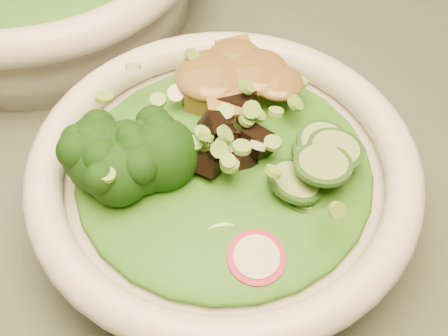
{
  "coord_description": "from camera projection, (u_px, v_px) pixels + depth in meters",
  "views": [
    {
      "loc": [
        0.02,
        -0.21,
        1.12
      ],
      "look_at": [
        0.0,
        0.04,
        0.81
      ],
      "focal_mm": 50.0,
      "sensor_mm": 36.0,
      "label": 1
    }
  ],
  "objects": [
    {
      "name": "dining_table",
      "position": [
        221.0,
        329.0,
        0.51
      ],
      "size": [
        1.2,
        0.8,
        0.75
      ],
      "color": "black",
      "rests_on": "ground"
    },
    {
      "name": "salad_bowl",
      "position": [
        224.0,
        186.0,
        0.41
      ],
      "size": [
        0.25,
        0.25,
        0.07
      ],
      "rotation": [
        0.0,
        0.0,
        0.21
      ],
      "color": "silver",
      "rests_on": "dining_table"
    },
    {
      "name": "lettuce_bed",
      "position": [
        224.0,
        167.0,
        0.4
      ],
      "size": [
        0.19,
        0.19,
        0.02
      ],
      "primitive_type": "ellipsoid",
      "color": "#1A6315",
      "rests_on": "salad_bowl"
    },
    {
      "name": "broccoli_florets",
      "position": [
        130.0,
        152.0,
        0.39
      ],
      "size": [
        0.09,
        0.08,
        0.04
      ],
      "primitive_type": null,
      "rotation": [
        0.0,
        0.0,
        0.21
      ],
      "color": "black",
      "rests_on": "salad_bowl"
    },
    {
      "name": "radish_slices",
      "position": [
        224.0,
        249.0,
        0.36
      ],
      "size": [
        0.11,
        0.06,
        0.02
      ],
      "primitive_type": null,
      "rotation": [
        0.0,
        0.0,
        0.21
      ],
      "color": "#A50C3A",
      "rests_on": "salad_bowl"
    },
    {
      "name": "cucumber_slices",
      "position": [
        322.0,
        161.0,
        0.39
      ],
      "size": [
        0.08,
        0.08,
        0.03
      ],
      "primitive_type": null,
      "rotation": [
        0.0,
        0.0,
        0.21
      ],
      "color": "#7EA45B",
      "rests_on": "salad_bowl"
    },
    {
      "name": "mushroom_heap",
      "position": [
        225.0,
        140.0,
        0.39
      ],
      "size": [
        0.08,
        0.08,
        0.04
      ],
      "primitive_type": null,
      "rotation": [
        0.0,
        0.0,
        0.21
      ],
      "color": "black",
      "rests_on": "salad_bowl"
    },
    {
      "name": "tofu_cubes",
      "position": [
        230.0,
        89.0,
        0.42
      ],
      "size": [
        0.09,
        0.07,
        0.03
      ],
      "primitive_type": null,
      "rotation": [
        0.0,
        0.0,
        0.21
      ],
      "color": "olive",
      "rests_on": "salad_bowl"
    },
    {
      "name": "peanut_sauce",
      "position": [
        230.0,
        76.0,
        0.42
      ],
      "size": [
        0.07,
        0.05,
        0.01
      ],
      "primitive_type": "ellipsoid",
      "color": "brown",
      "rests_on": "tofu_cubes"
    },
    {
      "name": "scallion_garnish",
      "position": [
        224.0,
        145.0,
        0.38
      ],
      "size": [
        0.18,
        0.18,
        0.02
      ],
      "primitive_type": null,
      "color": "#70AB3C",
      "rests_on": "salad_bowl"
    }
  ]
}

